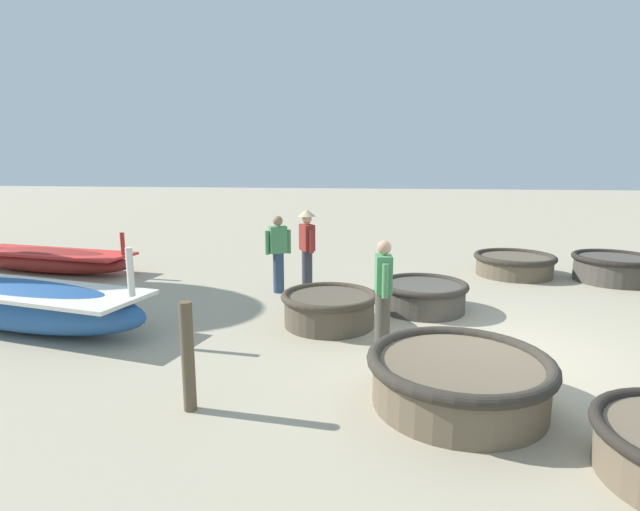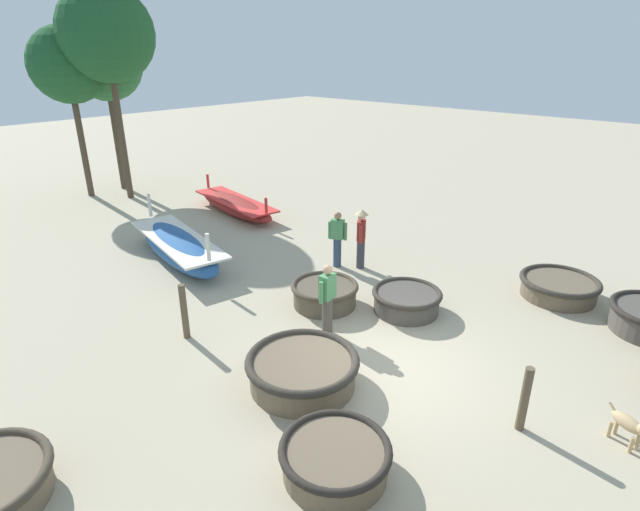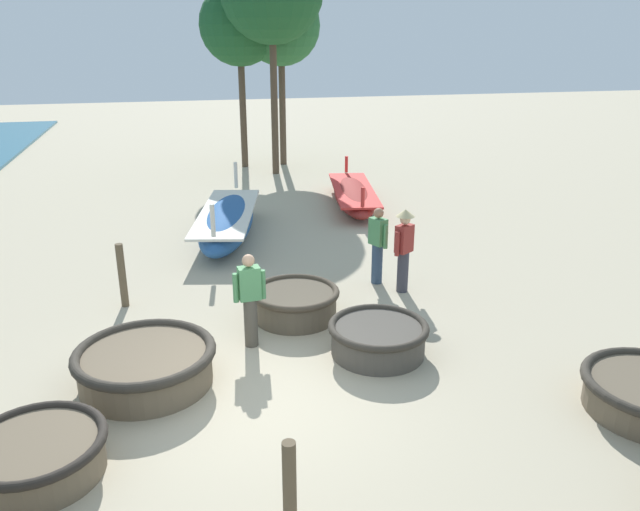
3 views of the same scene
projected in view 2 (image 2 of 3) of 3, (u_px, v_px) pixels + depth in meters
name	position (u px, v px, depth m)	size (l,w,h in m)	color
ground_plane	(387.00, 366.00, 9.50)	(80.00, 80.00, 0.00)	tan
coracle_front_right	(325.00, 293.00, 11.65)	(1.58, 1.58, 0.55)	brown
coracle_front_left	(302.00, 369.00, 8.87)	(2.04, 2.04, 0.58)	brown
coracle_far_left	(335.00, 458.00, 7.02)	(1.61, 1.61, 0.50)	brown
coracle_weathered	(559.00, 286.00, 12.05)	(1.85, 1.85, 0.50)	brown
coracle_beside_post	(407.00, 300.00, 11.38)	(1.59, 1.59, 0.52)	#4C473F
long_boat_ochre_hull	(178.00, 247.00, 14.08)	(2.16, 4.86, 1.45)	#285693
long_boat_green_hull	(235.00, 205.00, 18.13)	(1.81, 4.65, 1.05)	maroon
fisherman_by_coracle	(327.00, 297.00, 10.30)	(0.53, 0.26, 1.57)	#4C473D
fisherman_crouching	(361.00, 235.00, 13.39)	(0.46, 0.37, 1.67)	#383842
fisherman_standing_left	(337.00, 238.00, 13.52)	(0.34, 0.49, 1.57)	#2D425B
dog	(629.00, 425.00, 7.49)	(0.40, 0.64, 0.55)	tan
mooring_post_mid_beach	(525.00, 399.00, 7.73)	(0.14, 0.14, 1.15)	brown
mooring_post_inland	(184.00, 312.00, 10.22)	(0.14, 0.14, 1.22)	brown
tree_right_mid	(106.00, 34.00, 17.84)	(3.41, 3.41, 7.77)	#4C3D2D
tree_leftmost	(68.00, 65.00, 18.50)	(2.82, 2.82, 6.42)	#4C3D2D
tree_rightmost	(105.00, 65.00, 19.58)	(2.81, 2.81, 6.40)	#4C3D2D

